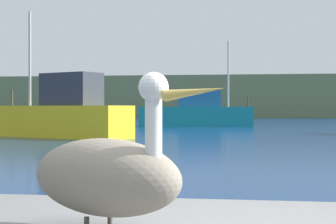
% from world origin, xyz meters
% --- Properties ---
extents(hillside_backdrop, '(140.00, 12.17, 5.42)m').
position_xyz_m(hillside_backdrop, '(0.00, 73.26, 2.71)').
color(hillside_backdrop, '#6B7A51').
rests_on(hillside_backdrop, ground).
extents(pelican, '(1.29, 0.97, 0.90)m').
position_xyz_m(pelican, '(-0.96, -0.34, 0.89)').
color(pelican, gray).
rests_on(pelican, pier_dock).
extents(fishing_boat_yellow, '(6.61, 4.25, 5.57)m').
position_xyz_m(fishing_boat_yellow, '(-8.13, 19.70, 1.00)').
color(fishing_boat_yellow, yellow).
rests_on(fishing_boat_yellow, ground).
extents(fishing_boat_teal, '(7.88, 3.72, 5.82)m').
position_xyz_m(fishing_boat_teal, '(-4.01, 34.73, 0.89)').
color(fishing_boat_teal, teal).
rests_on(fishing_boat_teal, ground).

